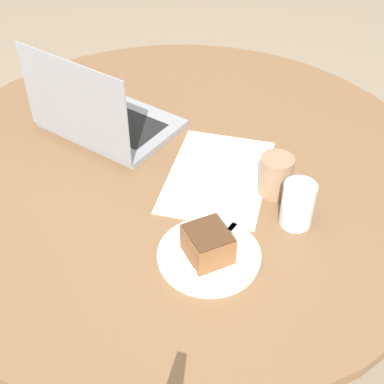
{
  "coord_description": "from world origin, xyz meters",
  "views": [
    {
      "loc": [
        -0.94,
        -0.51,
        1.61
      ],
      "look_at": [
        -0.13,
        -0.1,
        0.81
      ],
      "focal_mm": 50.0,
      "sensor_mm": 36.0,
      "label": 1
    }
  ],
  "objects": [
    {
      "name": "dining_table",
      "position": [
        0.0,
        0.0,
        0.64
      ],
      "size": [
        1.34,
        1.34,
        0.77
      ],
      "color": "brown",
      "rests_on": "ground_plane"
    },
    {
      "name": "coffee_glass",
      "position": [
        -0.0,
        -0.26,
        0.82
      ],
      "size": [
        0.08,
        0.08,
        0.1
      ],
      "color": "#997556",
      "rests_on": "dining_table"
    },
    {
      "name": "paper_document",
      "position": [
        -0.01,
        -0.11,
        0.77
      ],
      "size": [
        0.38,
        0.3,
        0.0
      ],
      "rotation": [
        0.0,
        0.0,
        0.21
      ],
      "color": "white",
      "rests_on": "dining_table"
    },
    {
      "name": "fork",
      "position": [
        -0.22,
        -0.22,
        0.79
      ],
      "size": [
        0.17,
        0.04,
        0.0
      ],
      "rotation": [
        0.0,
        0.0,
        6.17
      ],
      "color": "silver",
      "rests_on": "plate"
    },
    {
      "name": "ground_plane",
      "position": [
        0.0,
        0.0,
        0.0
      ],
      "size": [
        12.0,
        12.0,
        0.0
      ],
      "primitive_type": "plane",
      "color": "gray"
    },
    {
      "name": "laptop",
      "position": [
        0.03,
        0.24,
        0.82
      ],
      "size": [
        0.29,
        0.38,
        0.25
      ],
      "rotation": [
        0.0,
        0.0,
        4.57
      ],
      "color": "gray",
      "rests_on": "dining_table"
    },
    {
      "name": "water_glass",
      "position": [
        -0.08,
        -0.33,
        0.83
      ],
      "size": [
        0.07,
        0.07,
        0.11
      ],
      "color": "silver",
      "rests_on": "dining_table"
    },
    {
      "name": "cake_slice",
      "position": [
        -0.26,
        -0.21,
        0.82
      ],
      "size": [
        0.12,
        0.12,
        0.07
      ],
      "rotation": [
        0.0,
        0.0,
        4.04
      ],
      "color": "brown",
      "rests_on": "plate"
    },
    {
      "name": "plate",
      "position": [
        -0.26,
        -0.21,
        0.78
      ],
      "size": [
        0.22,
        0.22,
        0.01
      ],
      "color": "silver",
      "rests_on": "dining_table"
    }
  ]
}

